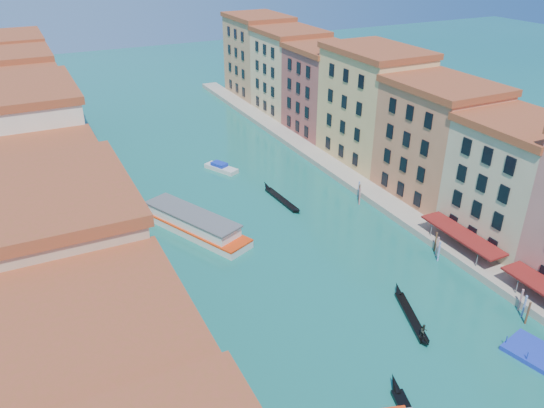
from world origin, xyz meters
The scene contains 10 objects.
left_bank_palazzos centered at (-26.00, 64.68, 9.71)m, with size 12.80×128.40×21.00m.
right_bank_palazzos centered at (30.00, 65.00, 9.75)m, with size 12.80×128.40×21.00m.
quay centered at (22.00, 65.00, 0.50)m, with size 4.00×140.00×1.00m, color #A9A088.
mooring_poles_right centered at (19.10, 28.80, 1.30)m, with size 1.44×54.24×3.20m.
vaporetto_far centered at (-7.88, 60.68, 1.31)m, with size 12.08×19.60×2.90m.
gondola_right centered at (7.69, 31.10, 0.43)m, with size 4.58×10.75×2.22m.
gondola_far centered at (7.98, 63.72, 0.35)m, with size 1.59×11.94×1.69m.
motorboat_mid centered at (-4.81, 57.06, 0.64)m, with size 4.25×8.27×1.64m.
motorboat_far centered at (3.75, 79.32, 0.53)m, with size 4.77×6.83×1.37m.
blue_dock centered at (15.50, 20.71, 0.26)m, with size 5.54×7.11×0.53m.
Camera 1 is at (-26.90, -3.83, 38.61)m, focal length 35.00 mm.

